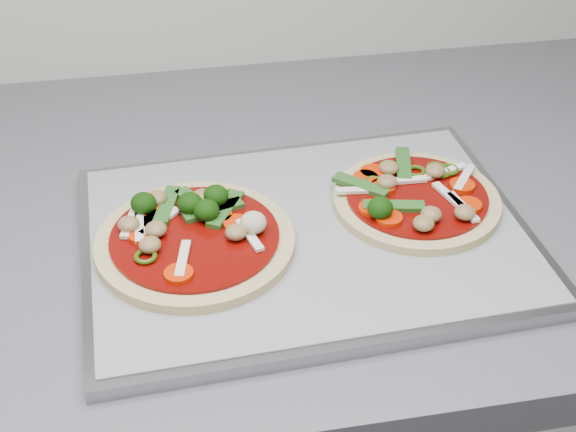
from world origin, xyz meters
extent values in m
cube|color=gray|center=(-0.43, 1.22, 0.91)|extent=(0.42, 0.32, 0.01)
cube|color=gray|center=(-0.43, 1.22, 0.91)|extent=(0.40, 0.30, 0.00)
cylinder|color=tan|center=(-0.53, 1.21, 0.92)|extent=(0.20, 0.20, 0.01)
cylinder|color=#720900|center=(-0.53, 1.21, 0.93)|extent=(0.17, 0.17, 0.00)
cube|color=white|center=(-0.55, 1.18, 0.93)|extent=(0.02, 0.05, 0.00)
cube|color=#2A6422|center=(-0.51, 1.24, 0.93)|extent=(0.06, 0.03, 0.00)
cube|color=white|center=(-0.59, 1.24, 0.93)|extent=(0.02, 0.05, 0.00)
cylinder|color=red|center=(-0.57, 1.25, 0.93)|extent=(0.03, 0.03, 0.00)
cube|color=#2A6422|center=(-0.50, 1.24, 0.93)|extent=(0.04, 0.06, 0.00)
cylinder|color=red|center=(-0.51, 1.23, 0.93)|extent=(0.03, 0.03, 0.00)
ellipsoid|color=#BDB190|center=(-0.48, 1.21, 0.94)|extent=(0.03, 0.03, 0.02)
cube|color=white|center=(-0.58, 1.23, 0.93)|extent=(0.01, 0.05, 0.00)
ellipsoid|color=olive|center=(-0.57, 1.22, 0.94)|extent=(0.02, 0.02, 0.01)
cylinder|color=red|center=(-0.53, 1.25, 0.93)|extent=(0.03, 0.03, 0.00)
cube|color=white|center=(-0.56, 1.23, 0.93)|extent=(0.04, 0.04, 0.00)
torus|color=#304E0A|center=(-0.50, 1.26, 0.93)|extent=(0.02, 0.02, 0.00)
ellipsoid|color=olive|center=(-0.50, 1.20, 0.94)|extent=(0.03, 0.03, 0.01)
cube|color=white|center=(-0.49, 1.20, 0.93)|extent=(0.02, 0.05, 0.00)
cylinder|color=red|center=(-0.49, 1.22, 0.93)|extent=(0.03, 0.03, 0.00)
ellipsoid|color=#103906|center=(-0.52, 1.23, 0.94)|extent=(0.03, 0.03, 0.02)
torus|color=#304E0A|center=(-0.58, 1.18, 0.93)|extent=(0.03, 0.03, 0.00)
ellipsoid|color=olive|center=(-0.56, 1.26, 0.94)|extent=(0.03, 0.03, 0.01)
cylinder|color=red|center=(-0.57, 1.24, 0.93)|extent=(0.03, 0.03, 0.00)
ellipsoid|color=#103906|center=(-0.53, 1.25, 0.94)|extent=(0.03, 0.03, 0.02)
ellipsoid|color=olive|center=(-0.57, 1.19, 0.94)|extent=(0.03, 0.03, 0.01)
ellipsoid|color=olive|center=(-0.59, 1.23, 0.94)|extent=(0.03, 0.03, 0.01)
cube|color=#2A6422|center=(-0.56, 1.26, 0.93)|extent=(0.03, 0.06, 0.00)
ellipsoid|color=#103906|center=(-0.58, 1.25, 0.94)|extent=(0.03, 0.03, 0.02)
cylinder|color=red|center=(-0.55, 1.16, 0.93)|extent=(0.03, 0.03, 0.00)
ellipsoid|color=#103906|center=(-0.51, 1.25, 0.94)|extent=(0.03, 0.03, 0.02)
cylinder|color=red|center=(-0.58, 1.22, 0.93)|extent=(0.03, 0.03, 0.00)
cylinder|color=red|center=(-0.58, 1.23, 0.93)|extent=(0.03, 0.03, 0.00)
ellipsoid|color=olive|center=(-0.52, 1.26, 0.94)|extent=(0.03, 0.03, 0.01)
cube|color=#2A6422|center=(-0.53, 1.25, 0.93)|extent=(0.04, 0.06, 0.00)
cylinder|color=tan|center=(-0.32, 1.24, 0.92)|extent=(0.18, 0.18, 0.01)
cylinder|color=#720900|center=(-0.32, 1.24, 0.93)|extent=(0.15, 0.15, 0.00)
torus|color=#304E0A|center=(-0.28, 1.27, 0.93)|extent=(0.03, 0.03, 0.00)
ellipsoid|color=#103906|center=(-0.36, 1.21, 0.94)|extent=(0.03, 0.03, 0.02)
torus|color=#304E0A|center=(-0.35, 1.26, 0.93)|extent=(0.03, 0.03, 0.00)
ellipsoid|color=olive|center=(-0.29, 1.19, 0.93)|extent=(0.03, 0.03, 0.01)
ellipsoid|color=olive|center=(-0.33, 1.28, 0.93)|extent=(0.02, 0.02, 0.01)
cylinder|color=red|center=(-0.27, 1.24, 0.93)|extent=(0.03, 0.03, 0.00)
cube|color=white|center=(-0.33, 1.26, 0.93)|extent=(0.05, 0.01, 0.00)
cube|color=white|center=(-0.28, 1.27, 0.93)|extent=(0.05, 0.02, 0.00)
cube|color=white|center=(-0.28, 1.21, 0.93)|extent=(0.02, 0.05, 0.00)
ellipsoid|color=olive|center=(-0.29, 1.26, 0.93)|extent=(0.03, 0.03, 0.01)
cylinder|color=red|center=(-0.35, 1.25, 0.93)|extent=(0.03, 0.03, 0.00)
torus|color=#304E0A|center=(-0.33, 1.29, 0.93)|extent=(0.03, 0.03, 0.00)
cube|color=white|center=(-0.26, 1.25, 0.93)|extent=(0.04, 0.04, 0.00)
cylinder|color=red|center=(-0.37, 1.22, 0.93)|extent=(0.03, 0.03, 0.00)
torus|color=#304E0A|center=(-0.27, 1.27, 0.93)|extent=(0.02, 0.02, 0.00)
ellipsoid|color=olive|center=(-0.33, 1.18, 0.93)|extent=(0.02, 0.02, 0.01)
cube|color=white|center=(-0.29, 1.22, 0.93)|extent=(0.02, 0.05, 0.00)
ellipsoid|color=olive|center=(-0.32, 1.20, 0.93)|extent=(0.03, 0.03, 0.01)
torus|color=#304E0A|center=(-0.31, 1.27, 0.93)|extent=(0.03, 0.03, 0.00)
cylinder|color=red|center=(-0.36, 1.20, 0.93)|extent=(0.04, 0.04, 0.00)
ellipsoid|color=olive|center=(-0.34, 1.25, 0.93)|extent=(0.03, 0.03, 0.01)
cube|color=#2A6422|center=(-0.32, 1.29, 0.93)|extent=(0.03, 0.06, 0.00)
cube|color=white|center=(-0.37, 1.25, 0.93)|extent=(0.05, 0.01, 0.00)
cube|color=#2A6422|center=(-0.35, 1.22, 0.93)|extent=(0.06, 0.03, 0.00)
cylinder|color=red|center=(-0.35, 1.28, 0.93)|extent=(0.03, 0.03, 0.00)
torus|color=#304E0A|center=(-0.29, 1.27, 0.93)|extent=(0.03, 0.03, 0.00)
cylinder|color=red|center=(-0.28, 1.21, 0.93)|extent=(0.04, 0.04, 0.00)
cube|color=#2A6422|center=(-0.37, 1.26, 0.93)|extent=(0.05, 0.05, 0.00)
cylinder|color=red|center=(-0.36, 1.27, 0.93)|extent=(0.03, 0.03, 0.00)
camera|label=1|loc=(-0.55, 0.64, 1.37)|focal=50.00mm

